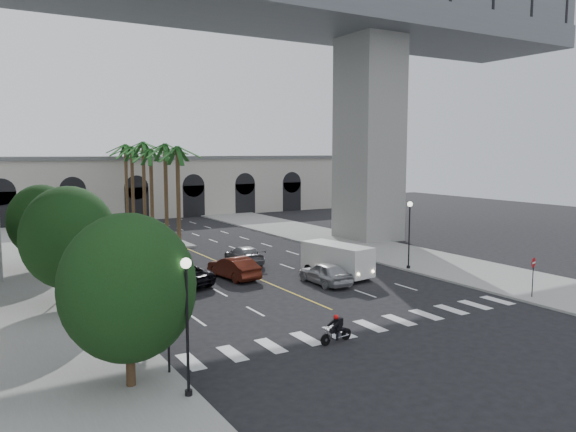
% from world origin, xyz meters
% --- Properties ---
extents(ground, '(140.00, 140.00, 0.00)m').
position_xyz_m(ground, '(0.00, 0.00, 0.00)').
color(ground, black).
rests_on(ground, ground).
extents(sidewalk_left, '(8.00, 100.00, 0.15)m').
position_xyz_m(sidewalk_left, '(-15.00, 15.00, 0.07)').
color(sidewalk_left, gray).
rests_on(sidewalk_left, ground).
extents(sidewalk_right, '(8.00, 100.00, 0.15)m').
position_xyz_m(sidewalk_right, '(15.00, 15.00, 0.07)').
color(sidewalk_right, gray).
rests_on(sidewalk_right, ground).
extents(median, '(2.00, 24.00, 0.20)m').
position_xyz_m(median, '(0.00, 38.00, 0.10)').
color(median, gray).
rests_on(median, ground).
extents(pier_building, '(71.00, 10.50, 8.50)m').
position_xyz_m(pier_building, '(0.00, 55.00, 4.27)').
color(pier_building, beige).
rests_on(pier_building, ground).
extents(bridge, '(75.00, 13.00, 26.00)m').
position_xyz_m(bridge, '(3.42, 22.00, 18.51)').
color(bridge, gray).
rests_on(bridge, ground).
extents(palm_a, '(3.20, 3.20, 10.30)m').
position_xyz_m(palm_a, '(0.00, 28.00, 9.10)').
color(palm_a, '#47331E').
rests_on(palm_a, ground).
extents(palm_b, '(3.20, 3.20, 10.60)m').
position_xyz_m(palm_b, '(0.10, 32.00, 9.37)').
color(palm_b, '#47331E').
rests_on(palm_b, ground).
extents(palm_c, '(3.20, 3.20, 10.10)m').
position_xyz_m(palm_c, '(-0.20, 36.00, 8.91)').
color(palm_c, '#47331E').
rests_on(palm_c, ground).
extents(palm_d, '(3.20, 3.20, 10.90)m').
position_xyz_m(palm_d, '(0.15, 40.00, 9.65)').
color(palm_d, '#47331E').
rests_on(palm_d, ground).
extents(palm_e, '(3.20, 3.20, 10.40)m').
position_xyz_m(palm_e, '(-0.10, 44.00, 9.19)').
color(palm_e, '#47331E').
rests_on(palm_e, ground).
extents(palm_f, '(3.20, 3.20, 10.70)m').
position_xyz_m(palm_f, '(0.20, 48.00, 9.46)').
color(palm_f, '#47331E').
rests_on(palm_f, ground).
extents(street_tree_near, '(5.20, 5.20, 6.89)m').
position_xyz_m(street_tree_near, '(-13.00, -3.00, 4.02)').
color(street_tree_near, '#382616').
rests_on(street_tree_near, ground).
extents(street_tree_mid, '(5.44, 5.44, 7.21)m').
position_xyz_m(street_tree_mid, '(-13.00, 10.00, 4.21)').
color(street_tree_mid, '#382616').
rests_on(street_tree_mid, ground).
extents(street_tree_far, '(5.04, 5.04, 6.68)m').
position_xyz_m(street_tree_far, '(-13.00, 22.00, 3.90)').
color(street_tree_far, '#382616').
rests_on(street_tree_far, ground).
extents(lamp_post_left_near, '(0.40, 0.40, 5.35)m').
position_xyz_m(lamp_post_left_near, '(-11.40, -5.00, 3.22)').
color(lamp_post_left_near, black).
rests_on(lamp_post_left_near, ground).
extents(lamp_post_left_far, '(0.40, 0.40, 5.35)m').
position_xyz_m(lamp_post_left_far, '(-11.40, 16.00, 3.22)').
color(lamp_post_left_far, black).
rests_on(lamp_post_left_far, ground).
extents(lamp_post_right, '(0.40, 0.40, 5.35)m').
position_xyz_m(lamp_post_right, '(11.40, 8.00, 3.22)').
color(lamp_post_right, black).
rests_on(lamp_post_right, ground).
extents(traffic_signal_near, '(0.25, 0.18, 3.65)m').
position_xyz_m(traffic_signal_near, '(-11.30, -2.50, 2.51)').
color(traffic_signal_near, black).
rests_on(traffic_signal_near, ground).
extents(traffic_signal_far, '(0.25, 0.18, 3.65)m').
position_xyz_m(traffic_signal_far, '(-11.30, 1.50, 2.51)').
color(traffic_signal_far, black).
rests_on(traffic_signal_far, ground).
extents(motorcycle_rider, '(1.93, 0.54, 1.40)m').
position_xyz_m(motorcycle_rider, '(-3.01, -2.70, 0.63)').
color(motorcycle_rider, black).
rests_on(motorcycle_rider, ground).
extents(car_a, '(1.90, 4.63, 1.57)m').
position_xyz_m(car_a, '(3.23, 7.46, 0.79)').
color(car_a, '#9D9EA2').
rests_on(car_a, ground).
extents(car_b, '(2.30, 5.05, 1.61)m').
position_xyz_m(car_b, '(-1.50, 12.27, 0.80)').
color(car_b, '#541C10').
rests_on(car_b, ground).
extents(car_c, '(4.35, 6.24, 1.58)m').
position_xyz_m(car_c, '(-5.82, 12.27, 0.79)').
color(car_c, black).
rests_on(car_c, ground).
extents(car_d, '(2.42, 5.15, 1.45)m').
position_xyz_m(car_d, '(1.50, 16.67, 0.73)').
color(car_d, slate).
rests_on(car_d, ground).
extents(car_e, '(3.53, 5.01, 1.58)m').
position_xyz_m(car_e, '(-5.92, 20.11, 0.79)').
color(car_e, navy).
rests_on(car_e, ground).
extents(cargo_van, '(2.98, 5.93, 2.42)m').
position_xyz_m(cargo_van, '(5.28, 8.89, 1.35)').
color(cargo_van, silver).
rests_on(cargo_van, ground).
extents(pedestrian_a, '(0.75, 0.52, 1.95)m').
position_xyz_m(pedestrian_a, '(-11.76, -0.40, 1.13)').
color(pedestrian_a, black).
rests_on(pedestrian_a, sidewalk_left).
extents(pedestrian_b, '(0.92, 0.78, 1.67)m').
position_xyz_m(pedestrian_b, '(-11.97, 3.72, 0.98)').
color(pedestrian_b, black).
rests_on(pedestrian_b, sidewalk_left).
extents(do_not_enter_sign, '(0.62, 0.22, 2.63)m').
position_xyz_m(do_not_enter_sign, '(12.12, -2.36, 1.91)').
color(do_not_enter_sign, black).
rests_on(do_not_enter_sign, ground).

